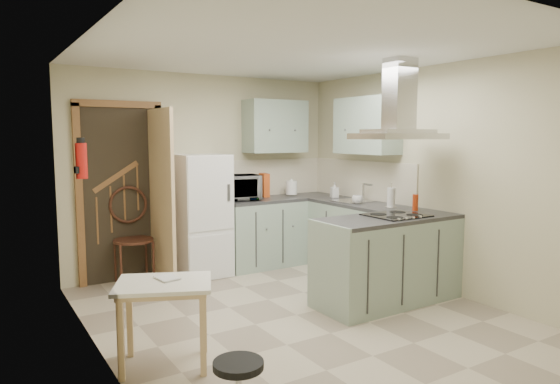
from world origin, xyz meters
TOP-DOWN VIEW (x-y plane):
  - floor at (0.00, 0.00)m, footprint 4.20×4.20m
  - ceiling at (0.00, 0.00)m, footprint 4.20×4.20m
  - back_wall at (0.00, 2.10)m, footprint 3.60×0.00m
  - left_wall at (-1.80, 0.00)m, footprint 0.00×4.20m
  - right_wall at (1.80, 0.00)m, footprint 0.00×4.20m
  - doorway at (-1.10, 2.07)m, footprint 1.10×0.12m
  - fridge at (-0.20, 1.80)m, footprint 0.60×0.60m
  - counter_back at (0.66, 1.80)m, footprint 1.08×0.60m
  - counter_right at (1.50, 1.12)m, footprint 0.60×1.95m
  - splashback at (0.96, 2.09)m, footprint 1.68×0.02m
  - wall_cabinet_back at (0.95, 1.93)m, footprint 0.85×0.35m
  - wall_cabinet_right at (1.62, 0.85)m, footprint 0.35×0.90m
  - peninsula at (1.02, -0.18)m, footprint 1.55×0.65m
  - hob at (1.12, -0.18)m, footprint 0.58×0.50m
  - extractor_hood at (1.12, -0.18)m, footprint 0.90×0.55m
  - sink at (1.50, 0.95)m, footprint 0.45×0.40m
  - fire_extinguisher at (-1.74, 0.90)m, footprint 0.10×0.10m
  - drop_leaf_table at (-1.43, -0.36)m, footprint 0.84×0.76m
  - bentwood_chair at (-1.03, 1.87)m, footprint 0.49×0.49m
  - microwave at (0.29, 1.83)m, footprint 0.65×0.50m
  - kettle at (1.17, 1.85)m, footprint 0.19×0.19m
  - cereal_box at (0.80, 1.97)m, footprint 0.12×0.22m
  - soap_bottle at (1.54, 1.38)m, footprint 0.12×0.12m
  - paper_towel at (1.50, 0.28)m, footprint 0.11×0.11m
  - cup at (1.39, 0.73)m, footprint 0.16×0.16m
  - red_bottle at (1.56, -0.03)m, footprint 0.07×0.07m
  - book at (-1.46, -0.31)m, footprint 0.16×0.21m

SIDE VIEW (x-z plane):
  - floor at x=0.00m, z-range 0.00..0.00m
  - drop_leaf_table at x=-1.43m, z-range 0.00..0.65m
  - counter_back at x=0.66m, z-range 0.00..0.90m
  - counter_right at x=1.50m, z-range 0.00..0.90m
  - peninsula at x=1.02m, z-range 0.00..0.90m
  - bentwood_chair at x=-1.03m, z-range 0.00..1.03m
  - book at x=-1.46m, z-range 0.65..0.73m
  - fridge at x=-0.20m, z-range 0.00..1.50m
  - sink at x=1.50m, z-range 0.90..0.91m
  - hob at x=1.12m, z-range 0.90..0.91m
  - cup at x=1.39m, z-range 0.90..1.00m
  - red_bottle at x=1.56m, z-range 0.90..1.08m
  - soap_bottle at x=1.54m, z-range 0.90..1.10m
  - kettle at x=1.17m, z-range 0.90..1.13m
  - paper_towel at x=1.50m, z-range 0.90..1.14m
  - doorway at x=-1.10m, z-range 0.00..2.10m
  - cereal_box at x=0.80m, z-range 0.90..1.22m
  - microwave at x=0.29m, z-range 0.90..1.23m
  - splashback at x=0.96m, z-range 0.90..1.40m
  - back_wall at x=0.00m, z-range -0.55..3.05m
  - left_wall at x=-1.80m, z-range -0.85..3.35m
  - right_wall at x=1.80m, z-range -0.85..3.35m
  - fire_extinguisher at x=-1.74m, z-range 1.34..1.66m
  - extractor_hood at x=1.12m, z-range 1.67..1.77m
  - wall_cabinet_back at x=0.95m, z-range 1.50..2.20m
  - wall_cabinet_right at x=1.62m, z-range 1.50..2.20m
  - ceiling at x=0.00m, z-range 2.50..2.50m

